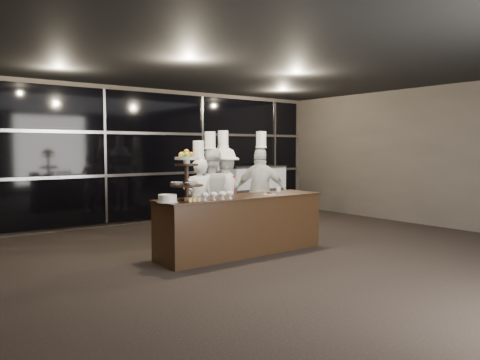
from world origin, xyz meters
TOP-DOWN VIEW (x-y plane):
  - room at (0.00, 0.00)m, footprint 10.00×10.00m
  - window_wall at (0.00, 4.94)m, footprint 8.60×0.10m
  - buffet_counter at (-0.38, 1.30)m, footprint 2.84×0.74m
  - display_stand at (-1.38, 1.30)m, footprint 0.48×0.48m
  - compotes at (-0.98, 1.08)m, footprint 0.56×0.11m
  - layer_cake at (-1.72, 1.25)m, footprint 0.30×0.30m
  - pastry_squares at (-1.38, 1.13)m, footprint 0.20×0.13m
  - small_plate at (0.13, 1.20)m, footprint 0.20×0.20m
  - chef_cup at (0.64, 1.55)m, footprint 0.08×0.08m
  - display_case at (2.29, 4.30)m, footprint 1.56×0.68m
  - chef_a at (-0.58, 2.25)m, footprint 0.62×0.48m
  - chef_b at (-0.26, 2.37)m, footprint 0.99×0.89m
  - chef_c at (0.14, 2.54)m, footprint 1.27×1.11m
  - chef_d at (0.78, 2.21)m, footprint 0.97×1.01m

SIDE VIEW (x-z plane):
  - buffet_counter at x=-0.38m, z-range 0.01..0.93m
  - display_case at x=2.29m, z-range 0.07..1.31m
  - chef_a at x=-0.58m, z-range -0.12..1.69m
  - chef_b at x=-0.26m, z-range -0.14..1.83m
  - chef_c at x=0.14m, z-range -0.14..1.86m
  - chef_d at x=0.78m, z-range -0.13..1.86m
  - small_plate at x=0.13m, z-range 0.91..0.96m
  - pastry_squares at x=-1.38m, z-range 0.92..0.97m
  - chef_cup at x=0.64m, z-range 0.92..0.99m
  - layer_cake at x=-1.72m, z-range 0.92..1.03m
  - compotes at x=-0.98m, z-range 0.94..1.06m
  - display_stand at x=-1.38m, z-range 0.97..1.71m
  - room at x=0.00m, z-range -3.50..6.50m
  - window_wall at x=0.00m, z-range 0.10..2.90m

